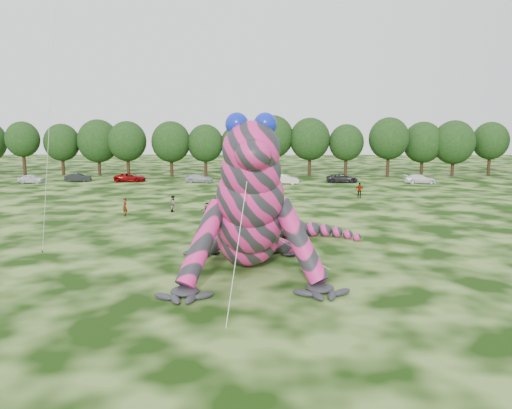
{
  "coord_description": "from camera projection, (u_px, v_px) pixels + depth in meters",
  "views": [
    {
      "loc": [
        5.5,
        -28.8,
        8.92
      ],
      "look_at": [
        5.13,
        1.74,
        4.0
      ],
      "focal_mm": 35.0,
      "sensor_mm": 36.0,
      "label": 1
    }
  ],
  "objects": [
    {
      "name": "car_4",
      "position": [
        255.0,
        177.0,
        78.07
      ],
      "size": [
        4.47,
        2.22,
        1.46
      ],
      "primitive_type": "imported",
      "rotation": [
        0.0,
        0.0,
        1.69
      ],
      "color": "#17204D",
      "rests_on": "ground"
    },
    {
      "name": "tree_16",
      "position": [
        490.0,
        149.0,
        87.24
      ],
      "size": [
        6.26,
        5.63,
        9.37
      ],
      "primitive_type": null,
      "color": "black",
      "rests_on": "ground"
    },
    {
      "name": "tree_9",
      "position": [
        236.0,
        151.0,
        85.82
      ],
      "size": [
        5.27,
        4.74,
        8.68
      ],
      "primitive_type": null,
      "color": "black",
      "rests_on": "ground"
    },
    {
      "name": "spectator_1",
      "position": [
        173.0,
        204.0,
        51.22
      ],
      "size": [
        0.73,
        0.89,
        1.69
      ],
      "primitive_type": "imported",
      "rotation": [
        0.0,
        0.0,
        1.46
      ],
      "color": "gray",
      "rests_on": "ground"
    },
    {
      "name": "tree_4",
      "position": [
        62.0,
        150.0,
        87.51
      ],
      "size": [
        6.22,
        5.6,
        9.06
      ],
      "primitive_type": null,
      "color": "black",
      "rests_on": "ground"
    },
    {
      "name": "tree_6",
      "position": [
        128.0,
        149.0,
        85.33
      ],
      "size": [
        6.52,
        5.86,
        9.49
      ],
      "primitive_type": null,
      "color": "black",
      "rests_on": "ground"
    },
    {
      "name": "inflatable_gecko",
      "position": [
        247.0,
        190.0,
        31.81
      ],
      "size": [
        17.71,
        20.47,
        9.58
      ],
      "primitive_type": null,
      "rotation": [
        0.0,
        0.0,
        0.08
      ],
      "color": "#D12272",
      "rests_on": "ground"
    },
    {
      "name": "tree_12",
      "position": [
        346.0,
        150.0,
        85.96
      ],
      "size": [
        5.99,
        5.39,
        8.97
      ],
      "primitive_type": null,
      "color": "black",
      "rests_on": "ground"
    },
    {
      "name": "car_0",
      "position": [
        31.0,
        179.0,
        76.48
      ],
      "size": [
        3.97,
        1.74,
        1.33
      ],
      "primitive_type": "imported",
      "rotation": [
        0.0,
        0.0,
        1.53
      ],
      "color": "silver",
      "rests_on": "ground"
    },
    {
      "name": "tree_13",
      "position": [
        388.0,
        147.0,
        85.18
      ],
      "size": [
        6.83,
        6.15,
        10.13
      ],
      "primitive_type": null,
      "color": "black",
      "rests_on": "ground"
    },
    {
      "name": "tree_11",
      "position": [
        310.0,
        147.0,
        86.4
      ],
      "size": [
        7.01,
        6.31,
        10.07
      ],
      "primitive_type": null,
      "color": "black",
      "rests_on": "ground"
    },
    {
      "name": "car_6",
      "position": [
        342.0,
        178.0,
        77.05
      ],
      "size": [
        4.88,
        2.3,
        1.35
      ],
      "primitive_type": "imported",
      "rotation": [
        0.0,
        0.0,
        1.58
      ],
      "color": "#232325",
      "rests_on": "ground"
    },
    {
      "name": "tree_8",
      "position": [
        205.0,
        151.0,
        85.51
      ],
      "size": [
        6.14,
        5.53,
        8.94
      ],
      "primitive_type": null,
      "color": "black",
      "rests_on": "ground"
    },
    {
      "name": "tree_7",
      "position": [
        171.0,
        149.0,
        85.36
      ],
      "size": [
        6.68,
        6.01,
        9.48
      ],
      "primitive_type": null,
      "color": "black",
      "rests_on": "ground"
    },
    {
      "name": "ground",
      "position": [
        170.0,
        275.0,
        29.91
      ],
      "size": [
        240.0,
        240.0,
        0.0
      ],
      "primitive_type": "plane",
      "color": "#16330A",
      "rests_on": "ground"
    },
    {
      "name": "car_3",
      "position": [
        199.0,
        179.0,
        77.16
      ],
      "size": [
        4.46,
        2.21,
        1.24
      ],
      "primitive_type": "imported",
      "rotation": [
        0.0,
        0.0,
        1.46
      ],
      "color": "#AAB0B5",
      "rests_on": "ground"
    },
    {
      "name": "tree_10",
      "position": [
        273.0,
        146.0,
        86.82
      ],
      "size": [
        7.09,
        6.38,
        10.5
      ],
      "primitive_type": null,
      "color": "black",
      "rests_on": "ground"
    },
    {
      "name": "tree_3",
      "position": [
        23.0,
        149.0,
        85.93
      ],
      "size": [
        5.81,
        5.23,
        9.44
      ],
      "primitive_type": null,
      "color": "black",
      "rests_on": "ground"
    },
    {
      "name": "car_5",
      "position": [
        285.0,
        179.0,
        75.19
      ],
      "size": [
        4.49,
        2.12,
        1.42
      ],
      "primitive_type": "imported",
      "rotation": [
        0.0,
        0.0,
        1.42
      ],
      "color": "silver",
      "rests_on": "ground"
    },
    {
      "name": "car_1",
      "position": [
        78.0,
        177.0,
        78.43
      ],
      "size": [
        4.02,
        1.58,
        1.3
      ],
      "primitive_type": "imported",
      "rotation": [
        0.0,
        0.0,
        1.62
      ],
      "color": "black",
      "rests_on": "ground"
    },
    {
      "name": "tree_5",
      "position": [
        98.0,
        148.0,
        87.1
      ],
      "size": [
        7.16,
        6.44,
        9.8
      ],
      "primitive_type": null,
      "color": "black",
      "rests_on": "ground"
    },
    {
      "name": "car_2",
      "position": [
        130.0,
        177.0,
        78.23
      ],
      "size": [
        5.04,
        2.51,
        1.37
      ],
      "primitive_type": "imported",
      "rotation": [
        0.0,
        0.0,
        1.52
      ],
      "color": "maroon",
      "rests_on": "ground"
    },
    {
      "name": "tree_15",
      "position": [
        454.0,
        148.0,
        85.72
      ],
      "size": [
        7.17,
        6.45,
        9.63
      ],
      "primitive_type": null,
      "color": "black",
      "rests_on": "ground"
    },
    {
      "name": "car_7",
      "position": [
        420.0,
        179.0,
        75.93
      ],
      "size": [
        4.85,
        2.25,
        1.37
      ],
      "primitive_type": "imported",
      "rotation": [
        0.0,
        0.0,
        1.5
      ],
      "color": "white",
      "rests_on": "ground"
    },
    {
      "name": "tree_14",
      "position": [
        423.0,
        149.0,
        86.74
      ],
      "size": [
        6.82,
        6.14,
        9.4
      ],
      "primitive_type": null,
      "color": "black",
      "rests_on": "ground"
    },
    {
      "name": "spectator_0",
      "position": [
        125.0,
        207.0,
        48.88
      ],
      "size": [
        0.72,
        0.77,
        1.76
      ],
      "primitive_type": "imported",
      "rotation": [
        0.0,
        0.0,
        5.35
      ],
      "color": "gray",
      "rests_on": "ground"
    },
    {
      "name": "spectator_3",
      "position": [
        359.0,
        190.0,
        61.05
      ],
      "size": [
        1.1,
        0.47,
        1.86
      ],
      "primitive_type": "imported",
      "rotation": [
        0.0,
        0.0,
        6.26
      ],
      "color": "gray",
      "rests_on": "ground"
    },
    {
      "name": "spectator_5",
      "position": [
        207.0,
        211.0,
        46.87
      ],
      "size": [
        1.61,
        1.06,
        1.66
      ],
      "primitive_type": "imported",
      "rotation": [
        0.0,
        0.0,
        5.87
      ],
      "color": "gray",
      "rests_on": "ground"
    }
  ]
}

